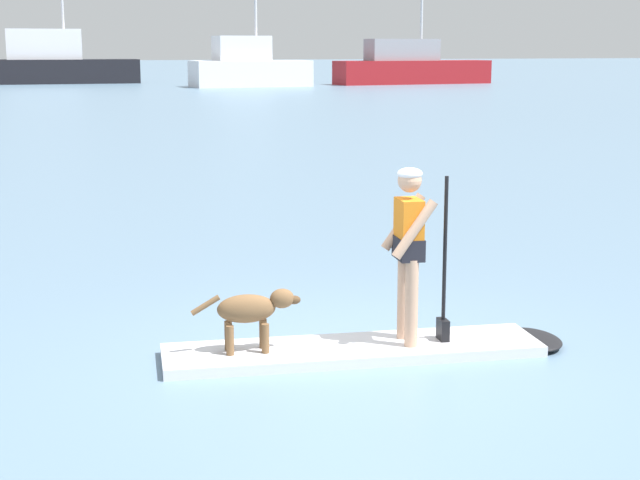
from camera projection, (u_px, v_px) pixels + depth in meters
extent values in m
plane|color=slate|center=(353.00, 355.00, 8.98)|extent=(400.00, 400.00, 0.00)
cube|color=silver|center=(353.00, 350.00, 8.97)|extent=(3.56, 1.20, 0.10)
ellipsoid|color=black|center=(531.00, 340.00, 9.29)|extent=(0.64, 0.81, 0.10)
cylinder|color=tan|center=(404.00, 296.00, 9.10)|extent=(0.12, 0.12, 0.81)
cylinder|color=tan|center=(411.00, 303.00, 8.85)|extent=(0.12, 0.12, 0.81)
cube|color=black|center=(408.00, 248.00, 8.88)|extent=(0.26, 0.38, 0.20)
cube|color=orange|center=(409.00, 228.00, 8.84)|extent=(0.24, 0.36, 0.54)
sphere|color=tan|center=(410.00, 180.00, 8.75)|extent=(0.22, 0.22, 0.22)
ellipsoid|color=white|center=(410.00, 174.00, 8.74)|extent=(0.23, 0.23, 0.11)
cylinder|color=tan|center=(403.00, 222.00, 9.02)|extent=(0.43, 0.14, 0.54)
cylinder|color=tan|center=(415.00, 229.00, 8.65)|extent=(0.43, 0.14, 0.54)
cylinder|color=black|center=(445.00, 259.00, 8.97)|extent=(0.04, 0.04, 1.55)
cube|color=black|center=(443.00, 330.00, 9.10)|extent=(0.10, 0.19, 0.20)
ellipsoid|color=brown|center=(246.00, 309.00, 8.69)|extent=(0.55, 0.28, 0.26)
ellipsoid|color=brown|center=(282.00, 298.00, 8.74)|extent=(0.24, 0.18, 0.18)
ellipsoid|color=#503923|center=(294.00, 300.00, 8.76)|extent=(0.13, 0.09, 0.08)
cylinder|color=brown|center=(205.00, 305.00, 8.61)|extent=(0.27, 0.08, 0.18)
cylinder|color=brown|center=(263.00, 334.00, 8.85)|extent=(0.07, 0.07, 0.27)
cylinder|color=brown|center=(265.00, 338.00, 8.70)|extent=(0.07, 0.07, 0.27)
cylinder|color=brown|center=(228.00, 336.00, 8.79)|extent=(0.07, 0.07, 0.27)
cylinder|color=brown|center=(230.00, 340.00, 8.64)|extent=(0.07, 0.07, 0.27)
cube|color=black|center=(57.00, 71.00, 74.91)|extent=(12.28, 3.56, 1.83)
cube|color=silver|center=(44.00, 44.00, 74.23)|extent=(5.53, 2.67, 2.29)
cylinder|color=silver|center=(62.00, 9.00, 74.16)|extent=(0.20, 0.20, 7.63)
cylinder|color=silver|center=(44.00, 44.00, 74.22)|extent=(4.30, 0.14, 0.14)
cube|color=white|center=(251.00, 74.00, 68.81)|extent=(8.52, 3.72, 1.83)
cube|color=silver|center=(242.00, 48.00, 68.28)|extent=(3.89, 2.64, 1.71)
cylinder|color=silver|center=(255.00, 0.00, 67.94)|extent=(0.20, 0.20, 8.34)
cylinder|color=silver|center=(242.00, 43.00, 68.21)|extent=(2.92, 0.31, 0.14)
cube|color=maroon|center=(413.00, 72.00, 73.91)|extent=(12.53, 3.69, 1.76)
cube|color=gray|center=(402.00, 50.00, 73.31)|extent=(5.71, 2.43, 1.61)
cylinder|color=silver|center=(422.00, 12.00, 73.22)|extent=(0.20, 0.20, 7.17)
cylinder|color=silver|center=(402.00, 44.00, 73.23)|extent=(4.32, 0.53, 0.14)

